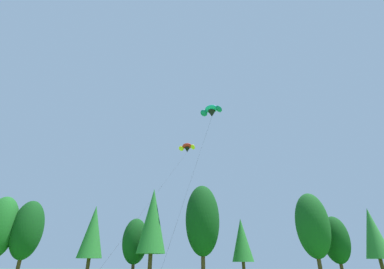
% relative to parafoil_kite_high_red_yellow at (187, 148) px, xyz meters
% --- Properties ---
extents(treeline_tree_a, '(5.38, 5.38, 13.26)m').
position_rel_parafoil_kite_high_red_yellow_xyz_m(treeline_tree_a, '(-32.50, 0.72, -14.11)').
color(treeline_tree_a, '#472D19').
rests_on(treeline_tree_a, ground_plane).
extents(treeline_tree_b, '(5.26, 5.26, 12.80)m').
position_rel_parafoil_kite_high_red_yellow_xyz_m(treeline_tree_b, '(-28.56, 2.39, -14.38)').
color(treeline_tree_b, '#472D19').
rests_on(treeline_tree_b, ground_plane).
extents(treeline_tree_c, '(4.20, 4.20, 11.81)m').
position_rel_parafoil_kite_high_red_yellow_xyz_m(treeline_tree_c, '(-16.61, 2.28, -14.73)').
color(treeline_tree_c, '#472D19').
rests_on(treeline_tree_c, ground_plane).
extents(treeline_tree_d, '(4.42, 4.42, 9.70)m').
position_rel_parafoil_kite_high_red_yellow_xyz_m(treeline_tree_d, '(-9.26, 3.50, -16.26)').
color(treeline_tree_d, '#472D19').
rests_on(treeline_tree_d, ground_plane).
extents(treeline_tree_e, '(4.76, 4.76, 14.36)m').
position_rel_parafoil_kite_high_red_yellow_xyz_m(treeline_tree_e, '(-5.82, 0.29, -13.13)').
color(treeline_tree_e, '#472D19').
rests_on(treeline_tree_e, ground_plane).
extents(treeline_tree_f, '(5.93, 5.93, 15.28)m').
position_rel_parafoil_kite_high_red_yellow_xyz_m(treeline_tree_f, '(2.71, 2.03, -12.88)').
color(treeline_tree_f, '#472D19').
rests_on(treeline_tree_f, ground_plane).
extents(treeline_tree_g, '(3.73, 3.73, 9.70)m').
position_rel_parafoil_kite_high_red_yellow_xyz_m(treeline_tree_g, '(9.64, 4.23, -16.06)').
color(treeline_tree_g, '#472D19').
rests_on(treeline_tree_g, ground_plane).
extents(treeline_tree_h, '(5.44, 5.44, 13.48)m').
position_rel_parafoil_kite_high_red_yellow_xyz_m(treeline_tree_h, '(21.27, 1.00, -13.97)').
color(treeline_tree_h, '#472D19').
rests_on(treeline_tree_h, ground_plane).
extents(treeline_tree_i, '(4.50, 4.50, 9.99)m').
position_rel_parafoil_kite_high_red_yellow_xyz_m(treeline_tree_i, '(26.04, 4.12, -16.09)').
color(treeline_tree_i, '#472D19').
rests_on(treeline_tree_i, ground_plane).
extents(treeline_tree_j, '(4.15, 4.15, 11.60)m').
position_rel_parafoil_kite_high_red_yellow_xyz_m(treeline_tree_j, '(33.28, 4.96, -14.87)').
color(treeline_tree_j, '#472D19').
rests_on(treeline_tree_j, ground_plane).
extents(parafoil_kite_high_red_yellow, '(8.84, 20.69, 21.42)m').
position_rel_parafoil_kite_high_red_yellow_xyz_m(parafoil_kite_high_red_yellow, '(0.00, 0.00, 0.00)').
color(parafoil_kite_high_red_yellow, red).
extents(parafoil_kite_mid_teal, '(7.55, 7.82, 22.46)m').
position_rel_parafoil_kite_high_red_yellow_xyz_m(parafoil_kite_mid_teal, '(4.24, -12.63, 0.63)').
color(parafoil_kite_mid_teal, teal).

